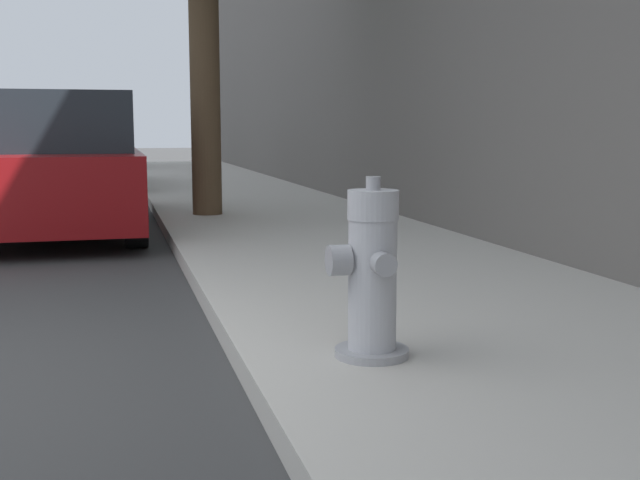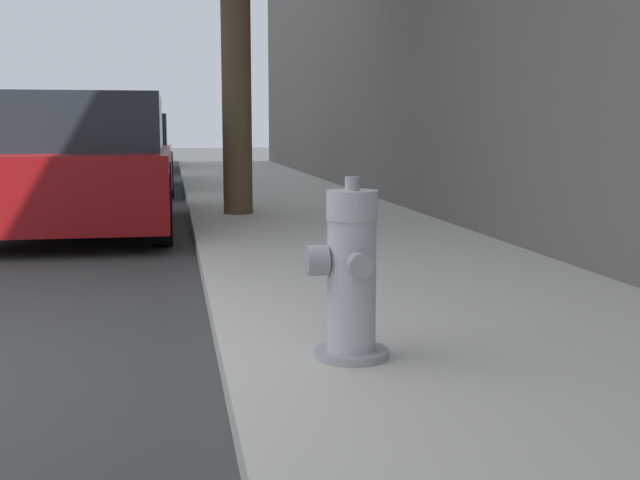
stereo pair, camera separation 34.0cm
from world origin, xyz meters
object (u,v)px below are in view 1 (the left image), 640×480
object	(u,v)px
parked_car_mid	(75,155)
parked_car_far	(76,145)
fire_hydrant	(371,276)
parked_car_near	(47,167)

from	to	relation	value
parked_car_mid	parked_car_far	xyz separation A→B (m)	(-0.22, 6.78, 0.03)
fire_hydrant	parked_car_far	distance (m)	17.81
fire_hydrant	parked_car_far	bearing A→B (deg)	95.89
parked_car_mid	parked_car_far	size ratio (longest dim) A/B	1.03
parked_car_near	parked_car_far	size ratio (longest dim) A/B	0.92
parked_car_mid	parked_car_far	bearing A→B (deg)	91.86
parked_car_near	parked_car_far	bearing A→B (deg)	90.69
fire_hydrant	parked_car_mid	distance (m)	11.05
parked_car_near	parked_car_far	distance (m)	12.23
fire_hydrant	parked_car_near	world-z (taller)	parked_car_near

